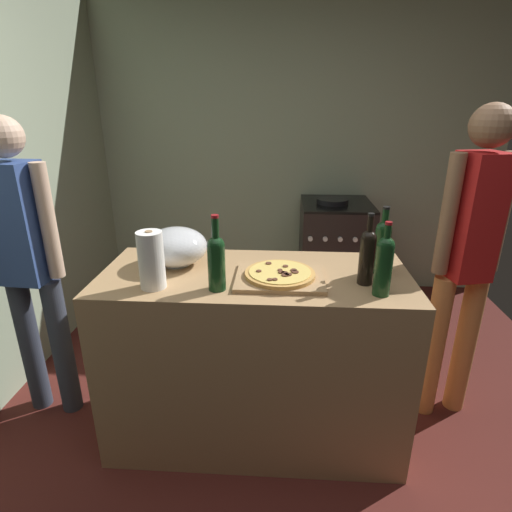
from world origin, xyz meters
TOP-DOWN VIEW (x-y plane):
  - ground_plane at (0.00, 1.24)m, footprint 3.82×3.09m
  - kitchen_wall_rear at (0.00, 2.54)m, footprint 3.82×0.10m
  - kitchen_wall_left at (-1.66, 1.24)m, footprint 0.10×3.09m
  - counter at (-0.12, 0.55)m, footprint 1.47×0.64m
  - cutting_board at (0.00, 0.48)m, footprint 0.40×0.32m
  - pizza at (0.00, 0.48)m, footprint 0.32×0.32m
  - mixing_bowl at (-0.51, 0.64)m, footprint 0.31×0.31m
  - paper_towel_roll at (-0.55, 0.37)m, footprint 0.11×0.11m
  - wine_bottle_dark at (0.38, 0.47)m, footprint 0.07×0.07m
  - wine_bottle_green at (0.43, 0.36)m, footprint 0.07×0.07m
  - wine_bottle_clear at (0.47, 0.60)m, footprint 0.07×0.07m
  - wine_bottle_amber at (-0.27, 0.37)m, footprint 0.08×0.08m
  - stove at (0.46, 2.14)m, footprint 0.57×0.64m
  - person_in_stripes at (-1.30, 0.65)m, footprint 0.38×0.22m
  - person_in_red at (0.95, 0.78)m, footprint 0.35×0.24m

SIDE VIEW (x-z plane):
  - ground_plane at x=0.00m, z-range -0.02..0.00m
  - stove at x=0.46m, z-range -0.02..0.92m
  - counter at x=-0.12m, z-range 0.00..0.92m
  - cutting_board at x=0.00m, z-range 0.92..0.94m
  - person_in_stripes at x=-1.30m, z-range 0.12..1.76m
  - pizza at x=0.00m, z-range 0.94..0.97m
  - person_in_red at x=0.95m, z-range 0.12..1.81m
  - mixing_bowl at x=-0.51m, z-range 0.92..1.11m
  - paper_towel_roll at x=-0.55m, z-range 0.92..1.18m
  - wine_bottle_amber at x=-0.27m, z-range 0.89..1.23m
  - wine_bottle_dark at x=0.38m, z-range 0.90..1.22m
  - wine_bottle_clear at x=0.47m, z-range 0.90..1.23m
  - wine_bottle_green at x=0.43m, z-range 0.91..1.23m
  - kitchen_wall_rear at x=0.00m, z-range 0.00..2.60m
  - kitchen_wall_left at x=-1.66m, z-range 0.00..2.60m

